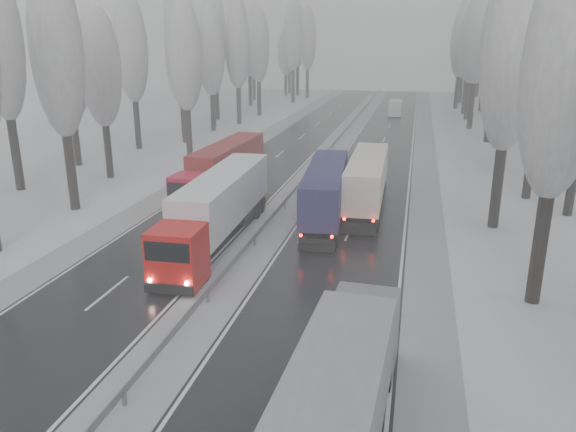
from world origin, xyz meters
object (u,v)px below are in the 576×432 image
at_px(truck_red_white, 219,205).
at_px(truck_red_red, 224,165).
at_px(truck_blue_box, 327,186).
at_px(box_truck_distant, 395,108).
at_px(truck_cream_box, 368,176).

bearing_deg(truck_red_white, truck_red_red, 106.08).
height_order(truck_blue_box, truck_red_red, truck_blue_box).
xyz_separation_m(box_truck_distant, truck_red_white, (-7.79, -63.88, 1.10)).
bearing_deg(truck_cream_box, truck_blue_box, -127.00).
height_order(truck_cream_box, truck_red_white, truck_red_white).
relative_size(truck_red_white, truck_red_red, 1.07).
bearing_deg(truck_red_red, truck_red_white, -70.34).
xyz_separation_m(truck_blue_box, truck_cream_box, (2.55, 3.52, 0.03)).
relative_size(truck_blue_box, truck_cream_box, 0.99).
bearing_deg(truck_blue_box, truck_red_red, 147.11).
height_order(truck_blue_box, box_truck_distant, truck_blue_box).
relative_size(truck_cream_box, box_truck_distant, 2.25).
height_order(truck_cream_box, truck_red_red, truck_cream_box).
distance_m(truck_blue_box, box_truck_distant, 57.38).
height_order(truck_blue_box, truck_red_white, truck_red_white).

